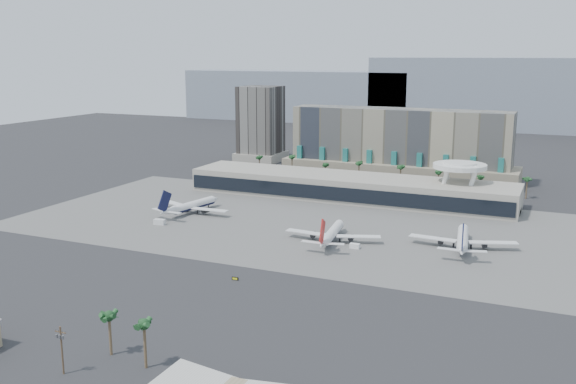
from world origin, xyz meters
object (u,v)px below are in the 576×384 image
at_px(airliner_centre, 332,233).
at_px(service_vehicle_b, 355,246).
at_px(utility_pole, 61,346).
at_px(airliner_left, 191,206).
at_px(airliner_right, 463,239).
at_px(service_vehicle_a, 160,222).
at_px(taxiway_sign, 235,279).

distance_m(airliner_centre, service_vehicle_b, 12.47).
distance_m(utility_pole, airliner_left, 156.51).
xyz_separation_m(airliner_right, service_vehicle_a, (-128.32, -17.70, -2.51)).
bearing_deg(utility_pole, service_vehicle_a, 115.33).
height_order(utility_pole, airliner_right, airliner_right).
distance_m(airliner_right, service_vehicle_b, 41.89).
relative_size(airliner_centre, service_vehicle_a, 8.09).
bearing_deg(airliner_left, airliner_right, 7.62).
distance_m(utility_pole, airliner_right, 156.71).
bearing_deg(airliner_right, service_vehicle_a, -179.96).
height_order(service_vehicle_a, taxiway_sign, service_vehicle_a).
bearing_deg(utility_pole, service_vehicle_b, 75.36).
xyz_separation_m(utility_pole, airliner_centre, (20.95, 127.96, -3.62)).
bearing_deg(airliner_left, utility_pole, -58.55).
distance_m(utility_pole, taxiway_sign, 73.66).
height_order(airliner_right, service_vehicle_b, airliner_right).
xyz_separation_m(airliner_centre, taxiway_sign, (-14.39, -54.89, -2.99)).
xyz_separation_m(airliner_right, taxiway_sign, (-63.90, -66.87, -3.20)).
bearing_deg(airliner_right, utility_pole, -124.54).
distance_m(service_vehicle_a, taxiway_sign, 81.04).
bearing_deg(airliner_right, service_vehicle_b, -164.16).
bearing_deg(taxiway_sign, airliner_right, 43.00).
distance_m(airliner_left, taxiway_sign, 96.33).
relative_size(airliner_right, service_vehicle_a, 8.57).
bearing_deg(taxiway_sign, airliner_left, 127.49).
bearing_deg(utility_pole, airliner_centre, 80.70).
relative_size(airliner_left, airliner_right, 0.96).
distance_m(airliner_centre, taxiway_sign, 56.82).
relative_size(utility_pole, service_vehicle_b, 3.20).
height_order(airliner_centre, airliner_right, airliner_right).
height_order(airliner_right, taxiway_sign, airliner_right).
height_order(airliner_centre, taxiway_sign, airliner_centre).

